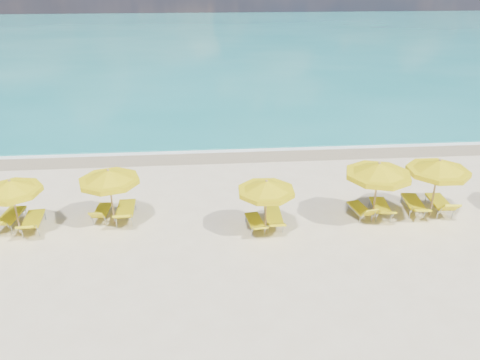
{
  "coord_description": "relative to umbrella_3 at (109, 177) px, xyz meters",
  "views": [
    {
      "loc": [
        -1.43,
        -15.31,
        8.93
      ],
      "look_at": [
        0.0,
        1.5,
        1.2
      ],
      "focal_mm": 35.0,
      "sensor_mm": 36.0,
      "label": 1
    }
  ],
  "objects": [
    {
      "name": "whitecap_near",
      "position": [
        -1.12,
        16.46,
        -1.94
      ],
      "size": [
        14.0,
        0.36,
        0.05
      ],
      "primitive_type": "cube",
      "color": "white",
      "rests_on": "ground"
    },
    {
      "name": "umbrella_6",
      "position": [
        12.27,
        -0.37,
        0.1
      ],
      "size": [
        3.05,
        3.05,
        2.39
      ],
      "rotation": [
        0.0,
        0.0,
        0.37
      ],
      "color": "tan",
      "rests_on": "ground"
    },
    {
      "name": "wet_sand_band",
      "position": [
        4.88,
        6.86,
        -1.94
      ],
      "size": [
        120.0,
        2.6,
        0.01
      ],
      "primitive_type": "cube",
      "color": "tan",
      "rests_on": "ground"
    },
    {
      "name": "lounger_3_left",
      "position": [
        -0.52,
        0.44,
        -1.74
      ],
      "size": [
        0.63,
        1.59,
        0.75
      ],
      "rotation": [
        0.0,
        0.0,
        -0.06
      ],
      "color": "#A5A8AD",
      "rests_on": "ground"
    },
    {
      "name": "foam_line",
      "position": [
        4.88,
        7.66,
        -1.94
      ],
      "size": [
        120.0,
        1.2,
        0.03
      ],
      "primitive_type": "cube",
      "color": "white",
      "rests_on": "ground"
    },
    {
      "name": "lounger_4_left",
      "position": [
        5.28,
        -0.85,
        -1.74
      ],
      "size": [
        0.73,
        1.7,
        0.63
      ],
      "rotation": [
        0.0,
        0.0,
        0.12
      ],
      "color": "#A5A8AD",
      "rests_on": "ground"
    },
    {
      "name": "lounger_6_left",
      "position": [
        11.72,
        -0.01,
        -1.71
      ],
      "size": [
        0.88,
        2.04,
        0.71
      ],
      "rotation": [
        0.0,
        0.0,
        -0.13
      ],
      "color": "#A5A8AD",
      "rests_on": "ground"
    },
    {
      "name": "lounger_4_right",
      "position": [
        6.02,
        -0.63,
        -1.72
      ],
      "size": [
        0.67,
        1.92,
        0.69
      ],
      "rotation": [
        0.0,
        0.0,
        -0.03
      ],
      "color": "#A5A8AD",
      "rests_on": "ground"
    },
    {
      "name": "umbrella_4",
      "position": [
        5.63,
        -1.1,
        -0.13
      ],
      "size": [
        2.69,
        2.69,
        2.12
      ],
      "rotation": [
        0.0,
        0.0,
        0.35
      ],
      "color": "tan",
      "rests_on": "ground"
    },
    {
      "name": "lounger_6_right",
      "position": [
        12.75,
        -0.12,
        -1.7
      ],
      "size": [
        0.79,
        1.95,
        0.9
      ],
      "rotation": [
        0.0,
        0.0,
        -0.08
      ],
      "color": "#A5A8AD",
      "rests_on": "ground"
    },
    {
      "name": "umbrella_2",
      "position": [
        -3.33,
        -0.41,
        -0.09
      ],
      "size": [
        2.53,
        2.53,
        2.17
      ],
      "rotation": [
        0.0,
        0.0,
        0.2
      ],
      "color": "tan",
      "rests_on": "ground"
    },
    {
      "name": "ocean",
      "position": [
        4.88,
        47.46,
        -1.94
      ],
      "size": [
        120.0,
        80.0,
        0.3
      ],
      "primitive_type": "cube",
      "color": "#167E7E",
      "rests_on": "ground"
    },
    {
      "name": "lounger_2_left",
      "position": [
        -3.84,
        0.14,
        -1.7
      ],
      "size": [
        0.79,
        2.0,
        0.85
      ],
      "rotation": [
        0.0,
        0.0,
        -0.07
      ],
      "color": "#A5A8AD",
      "rests_on": "ground"
    },
    {
      "name": "umbrella_3",
      "position": [
        0.0,
        0.0,
        0.0
      ],
      "size": [
        2.46,
        2.46,
        2.27
      ],
      "rotation": [
        0.0,
        0.0,
        -0.1
      ],
      "color": "tan",
      "rests_on": "ground"
    },
    {
      "name": "lounger_2_right",
      "position": [
        -2.91,
        -0.17,
        -1.71
      ],
      "size": [
        0.83,
        1.98,
        0.79
      ],
      "rotation": [
        0.0,
        0.0,
        0.11
      ],
      "color": "#A5A8AD",
      "rests_on": "ground"
    },
    {
      "name": "lounger_5_left",
      "position": [
        9.47,
        -0.26,
        -1.74
      ],
      "size": [
        0.78,
        1.63,
        0.78
      ],
      "rotation": [
        0.0,
        0.0,
        0.16
      ],
      "color": "#A5A8AD",
      "rests_on": "ground"
    },
    {
      "name": "lounger_5_right",
      "position": [
        10.31,
        -0.19,
        -1.71
      ],
      "size": [
        0.84,
        1.95,
        0.76
      ],
      "rotation": [
        0.0,
        0.0,
        -0.13
      ],
      "color": "#A5A8AD",
      "rests_on": "ground"
    },
    {
      "name": "lounger_3_right",
      "position": [
        0.41,
        0.33,
        -1.7
      ],
      "size": [
        0.73,
        2.04,
        0.82
      ],
      "rotation": [
        0.0,
        0.0,
        0.03
      ],
      "color": "#A5A8AD",
      "rests_on": "ground"
    },
    {
      "name": "ground_plane",
      "position": [
        4.88,
        -0.54,
        -1.94
      ],
      "size": [
        120.0,
        120.0,
        0.0
      ],
      "primitive_type": "plane",
      "color": "beige"
    },
    {
      "name": "umbrella_5",
      "position": [
        9.83,
        -0.65,
        0.17
      ],
      "size": [
        2.67,
        2.67,
        2.48
      ],
      "rotation": [
        0.0,
        0.0,
        0.1
      ],
      "color": "tan",
      "rests_on": "ground"
    },
    {
      "name": "whitecap_far",
      "position": [
        12.88,
        23.46,
        -1.94
      ],
      "size": [
        18.0,
        0.3,
        0.05
      ],
      "primitive_type": "cube",
      "color": "white",
      "rests_on": "ground"
    }
  ]
}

